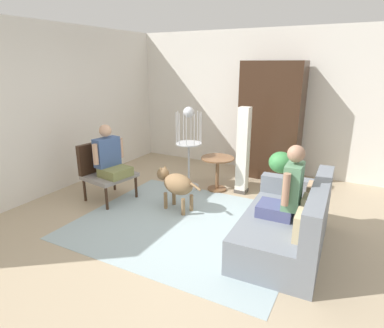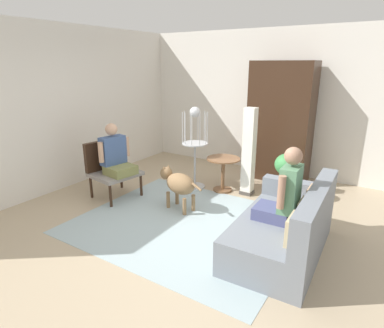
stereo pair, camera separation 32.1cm
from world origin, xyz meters
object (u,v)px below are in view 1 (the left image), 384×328
object	(u,v)px
person_on_couch	(287,190)
person_on_armchair	(110,157)
bird_cage_stand	(189,144)
armchair	(104,167)
dog	(176,184)
couch	(289,225)
column_lamp	(243,152)
potted_plant	(280,169)
round_end_table	(217,168)
armoire_cabinet	(271,121)

from	to	relation	value
person_on_couch	person_on_armchair	distance (m)	2.78
person_on_armchair	bird_cage_stand	distance (m)	1.36
armchair	dog	xyz separation A→B (m)	(1.27, 0.15, -0.11)
person_on_couch	couch	bearing A→B (deg)	36.80
couch	armchair	size ratio (longest dim) A/B	1.83
armchair	column_lamp	bearing A→B (deg)	33.41
person_on_couch	dog	bearing A→B (deg)	168.51
person_on_couch	potted_plant	size ratio (longest dim) A/B	1.14
dog	potted_plant	bearing A→B (deg)	44.24
person_on_couch	dog	world-z (taller)	person_on_couch
bird_cage_stand	round_end_table	bearing A→B (deg)	13.73
armchair	column_lamp	distance (m)	2.30
armchair	bird_cage_stand	distance (m)	1.47
armchair	potted_plant	distance (m)	2.87
bird_cage_stand	column_lamp	distance (m)	0.94
dog	bird_cage_stand	distance (m)	1.01
couch	dog	bearing A→B (deg)	170.07
person_on_couch	person_on_armchair	xyz separation A→B (m)	(-2.78, 0.16, -0.02)
person_on_couch	round_end_table	bearing A→B (deg)	137.12
couch	bird_cage_stand	xyz separation A→B (m)	(-2.00, 1.19, 0.49)
bird_cage_stand	column_lamp	xyz separation A→B (m)	(0.91, 0.22, -0.07)
couch	armoire_cabinet	size ratio (longest dim) A/B	0.77
person_on_couch	dog	size ratio (longest dim) A/B	1.06
bird_cage_stand	couch	bearing A→B (deg)	-30.78
armchair	potted_plant	size ratio (longest dim) A/B	1.19
round_end_table	potted_plant	world-z (taller)	potted_plant
armchair	person_on_armchair	bearing A→B (deg)	-9.45
couch	column_lamp	world-z (taller)	column_lamp
dog	person_on_couch	bearing A→B (deg)	-11.49
round_end_table	column_lamp	xyz separation A→B (m)	(0.41, 0.10, 0.33)
armchair	bird_cage_stand	world-z (taller)	bird_cage_stand
couch	round_end_table	world-z (taller)	couch
dog	armoire_cabinet	size ratio (longest dim) A/B	0.38
person_on_armchair	dog	world-z (taller)	person_on_armchair
potted_plant	person_on_couch	bearing A→B (deg)	-74.49
round_end_table	bird_cage_stand	xyz separation A→B (m)	(-0.50, -0.12, 0.40)
person_on_armchair	round_end_table	size ratio (longest dim) A/B	1.36
couch	person_on_armchair	size ratio (longest dim) A/B	2.09
bird_cage_stand	potted_plant	size ratio (longest dim) A/B	1.87
couch	person_on_couch	distance (m)	0.46
round_end_table	bird_cage_stand	distance (m)	0.65
potted_plant	armoire_cabinet	xyz separation A→B (m)	(-0.45, 0.94, 0.60)
armchair	person_on_armchair	world-z (taller)	person_on_armchair
bird_cage_stand	potted_plant	distance (m)	1.58
round_end_table	armoire_cabinet	xyz separation A→B (m)	(0.57, 1.15, 0.69)
bird_cage_stand	armoire_cabinet	size ratio (longest dim) A/B	0.66
couch	column_lamp	distance (m)	1.83
person_on_armchair	potted_plant	bearing A→B (deg)	30.75
potted_plant	column_lamp	world-z (taller)	column_lamp
person_on_couch	round_end_table	world-z (taller)	person_on_couch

